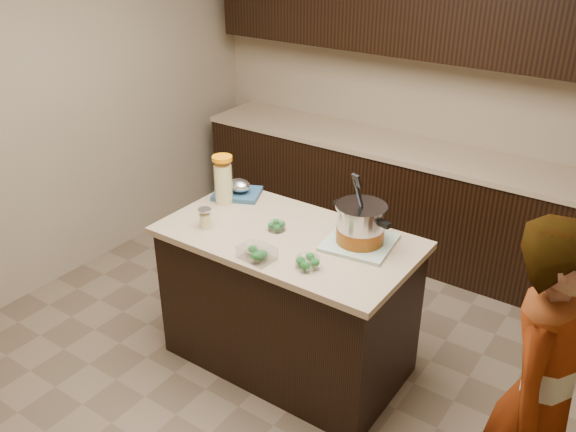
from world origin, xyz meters
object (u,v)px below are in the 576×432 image
(island, at_px, (288,300))
(stock_pot, at_px, (360,226))
(person, at_px, (541,400))
(lemonade_pitcher, at_px, (223,181))

(island, bearing_deg, stock_pot, 19.73)
(island, xyz_separation_m, stock_pot, (0.38, 0.14, 0.56))
(stock_pot, bearing_deg, person, -11.97)
(lemonade_pitcher, xyz_separation_m, person, (2.09, -0.53, -0.24))
(stock_pot, relative_size, person, 0.25)
(island, bearing_deg, person, -14.90)
(stock_pot, height_order, person, person)
(stock_pot, distance_m, person, 1.27)
(stock_pot, bearing_deg, island, -146.66)
(island, height_order, lemonade_pitcher, lemonade_pitcher)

